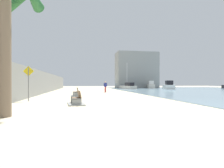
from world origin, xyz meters
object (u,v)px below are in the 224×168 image
object	(u,v)px
pedestrian_sign	(28,79)
palm_tree	(5,12)
person_walking	(105,86)
boat_distant	(128,86)
bench_near	(76,101)
boat_mid_bay	(151,85)
bench_far	(76,94)
boat_nearest	(169,86)

from	to	relation	value
pedestrian_sign	palm_tree	bearing A→B (deg)	-83.26
person_walking	palm_tree	bearing A→B (deg)	-109.01
boat_distant	pedestrian_sign	bearing A→B (deg)	-118.28
bench_near	palm_tree	bearing A→B (deg)	-124.41
pedestrian_sign	boat_mid_bay	bearing A→B (deg)	54.92
bench_far	boat_mid_bay	xyz separation A→B (m)	(19.44, 27.15, 0.56)
person_walking	boat_distant	size ratio (longest dim) A/B	0.24
palm_tree	boat_mid_bay	xyz separation A→B (m)	(22.28, 40.50, -3.93)
bench_near	boat_nearest	distance (m)	36.38
boat_mid_bay	pedestrian_sign	bearing A→B (deg)	-125.08
palm_tree	person_walking	distance (m)	22.75
person_walking	boat_distant	xyz separation A→B (m)	(7.74, 15.90, -0.42)
bench_far	person_walking	xyz separation A→B (m)	(4.48, 7.88, 0.82)
bench_near	boat_mid_bay	distance (m)	40.85
bench_far	pedestrian_sign	bearing A→B (deg)	-122.52
bench_far	boat_nearest	size ratio (longest dim) A/B	0.34
palm_tree	boat_nearest	xyz separation A→B (m)	(24.28, 34.01, -3.94)
bench_near	boat_mid_bay	xyz separation A→B (m)	(19.22, 36.04, 0.56)
palm_tree	boat_distant	distance (m)	40.27
person_walking	boat_nearest	xyz separation A→B (m)	(16.96, 12.77, -0.27)
boat_mid_bay	person_walking	bearing A→B (deg)	-127.84
bench_near	pedestrian_sign	xyz separation A→B (m)	(-3.94, 3.05, 1.57)
boat_mid_bay	boat_distant	bearing A→B (deg)	-155.03
bench_far	pedestrian_sign	xyz separation A→B (m)	(-3.72, -5.84, 1.57)
person_walking	pedestrian_sign	world-z (taller)	pedestrian_sign
palm_tree	boat_distant	bearing A→B (deg)	67.94
palm_tree	boat_nearest	world-z (taller)	palm_tree
bench_far	boat_mid_bay	bearing A→B (deg)	54.39
bench_near	boat_distant	size ratio (longest dim) A/B	0.30
bench_near	person_walking	bearing A→B (deg)	75.75
bench_near	person_walking	size ratio (longest dim) A/B	1.24
palm_tree	pedestrian_sign	size ratio (longest dim) A/B	2.37
boat_mid_bay	boat_distant	distance (m)	7.98
person_walking	boat_mid_bay	bearing A→B (deg)	52.16
boat_mid_bay	bench_far	bearing A→B (deg)	-125.61
bench_far	boat_mid_bay	size ratio (longest dim) A/B	0.47
palm_tree	boat_distant	size ratio (longest dim) A/B	0.94
person_walking	pedestrian_sign	bearing A→B (deg)	-120.87
person_walking	boat_nearest	size ratio (longest dim) A/B	0.28
bench_near	boat_nearest	size ratio (longest dim) A/B	0.35
bench_near	boat_nearest	world-z (taller)	boat_nearest
person_walking	boat_mid_bay	size ratio (longest dim) A/B	0.39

